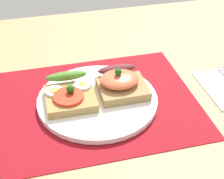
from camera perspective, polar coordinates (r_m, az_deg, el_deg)
ground_plane at (r=69.88cm, az=-2.39°, el=-3.31°), size 120.00×90.00×3.20cm
placemat at (r=68.77cm, az=-2.43°, el=-2.19°), size 39.61×31.75×0.30cm
plate at (r=68.34cm, az=-2.44°, el=-1.74°), size 24.02×24.02×1.08cm
sandwich_egg_tomato at (r=67.52cm, az=-7.16°, el=-0.58°), size 9.62×10.54×3.88cm
sandwich_salmon at (r=68.80cm, az=1.46°, el=1.15°), size 9.60×9.90×5.43cm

